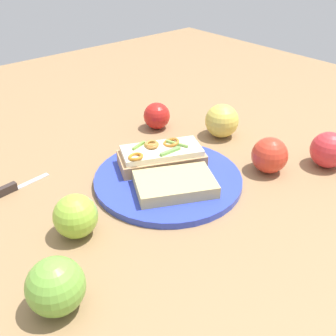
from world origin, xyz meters
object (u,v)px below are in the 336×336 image
(bread_slice_side, at_px, (175,184))
(apple_2, at_px, (222,121))
(sandwich, at_px, (161,156))
(knife, at_px, (11,188))
(apple_1, at_px, (76,216))
(apple_3, at_px, (157,116))
(apple_0, at_px, (270,155))
(apple_4, at_px, (329,150))
(apple_5, at_px, (56,286))
(plate, at_px, (168,179))

(bread_slice_side, relative_size, apple_2, 1.83)
(sandwich, height_order, knife, sandwich)
(apple_1, distance_m, apple_3, 0.43)
(bread_slice_side, distance_m, apple_0, 0.22)
(apple_4, xyz_separation_m, knife, (0.57, -0.36, -0.03))
(apple_3, distance_m, apple_5, 0.58)
(plate, relative_size, apple_2, 3.67)
(sandwich, xyz_separation_m, apple_0, (-0.17, 0.15, 0.00))
(plate, xyz_separation_m, apple_2, (-0.24, -0.07, 0.03))
(plate, bearing_deg, bread_slice_side, 65.51)
(apple_5, xyz_separation_m, knife, (-0.06, -0.32, -0.03))
(apple_0, bearing_deg, apple_5, 3.77)
(sandwich, distance_m, apple_1, 0.25)
(apple_0, relative_size, apple_4, 0.98)
(bread_slice_side, bearing_deg, apple_1, -159.46)
(plate, height_order, knife, knife)
(apple_3, bearing_deg, apple_2, 123.50)
(apple_3, bearing_deg, apple_5, 37.19)
(bread_slice_side, xyz_separation_m, apple_3, (-0.16, -0.26, 0.01))
(sandwich, height_order, apple_2, apple_2)
(apple_1, bearing_deg, sandwich, -164.88)
(apple_3, distance_m, knife, 0.41)
(bread_slice_side, bearing_deg, apple_3, 84.45)
(sandwich, relative_size, apple_5, 2.42)
(plate, xyz_separation_m, apple_0, (-0.19, 0.11, 0.03))
(bread_slice_side, height_order, apple_4, apple_4)
(bread_slice_side, distance_m, apple_1, 0.20)
(bread_slice_side, bearing_deg, apple_4, 5.07)
(plate, distance_m, bread_slice_side, 0.05)
(sandwich, bearing_deg, apple_4, -13.13)
(apple_0, bearing_deg, bread_slice_side, -16.53)
(sandwich, xyz_separation_m, apple_1, (0.24, 0.07, 0.00))
(plate, distance_m, apple_1, 0.23)
(bread_slice_side, height_order, knife, bread_slice_side)
(apple_0, bearing_deg, plate, -29.18)
(sandwich, bearing_deg, bread_slice_side, -89.60)
(apple_3, bearing_deg, bread_slice_side, 57.35)
(knife, bearing_deg, apple_2, -19.22)
(apple_0, xyz_separation_m, apple_2, (-0.05, -0.18, 0.00))
(bread_slice_side, bearing_deg, plate, 92.61)
(apple_1, height_order, apple_5, apple_5)
(apple_2, distance_m, knife, 0.51)
(apple_0, bearing_deg, knife, -32.33)
(apple_0, distance_m, knife, 0.54)
(apple_5, distance_m, knife, 0.33)
(apple_0, bearing_deg, sandwich, -41.42)
(sandwich, height_order, apple_5, apple_5)
(plate, relative_size, sandwich, 1.53)
(apple_4, bearing_deg, apple_5, -3.24)
(bread_slice_side, distance_m, apple_3, 0.30)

